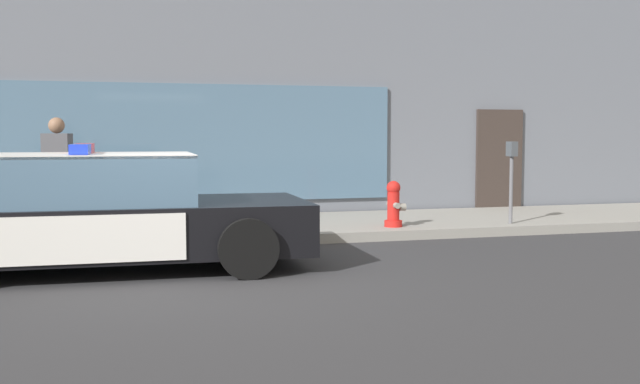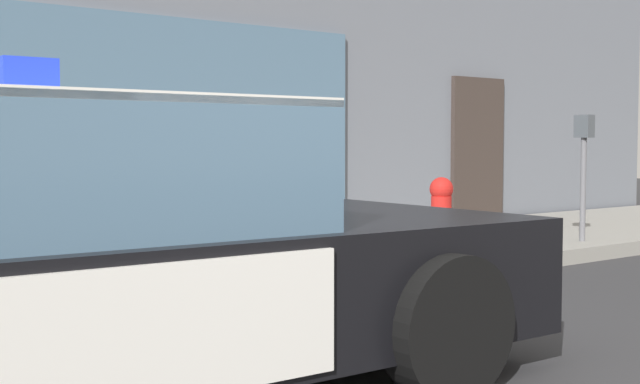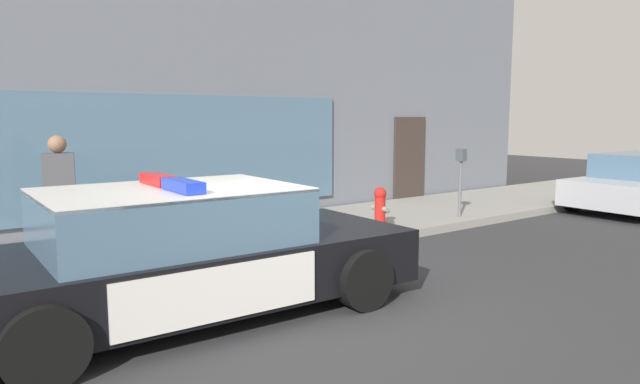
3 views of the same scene
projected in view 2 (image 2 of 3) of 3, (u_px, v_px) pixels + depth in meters
The scene contains 4 objects.
sidewalk at pixel (55, 286), 6.55m from camera, with size 48.00×2.93×0.15m, color gray.
police_cruiser at pixel (19, 259), 3.67m from camera, with size 4.91×2.27×1.49m.
fire_hydrant at pixel (442, 217), 7.79m from camera, with size 0.34×0.39×0.73m.
parking_meter at pixel (584, 154), 8.86m from camera, with size 0.12×0.18×1.34m.
Camera 2 is at (-2.32, -2.77, 1.18)m, focal length 47.06 mm.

